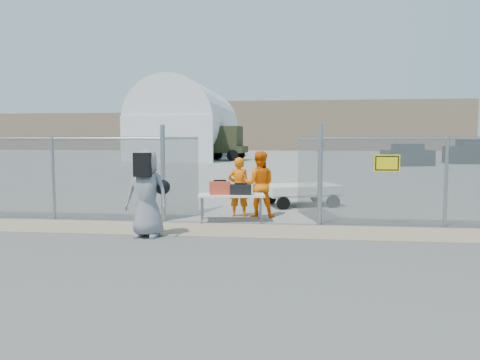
# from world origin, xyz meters

# --- Properties ---
(ground) EXTENTS (160.00, 160.00, 0.00)m
(ground) POSITION_xyz_m (0.00, 0.00, 0.00)
(ground) COLOR #454545
(tarmac_inside) EXTENTS (160.00, 80.00, 0.01)m
(tarmac_inside) POSITION_xyz_m (0.00, 42.00, 0.01)
(tarmac_inside) COLOR gray
(tarmac_inside) RESTS_ON ground
(dirt_strip) EXTENTS (44.00, 1.60, 0.01)m
(dirt_strip) POSITION_xyz_m (0.00, 1.00, 0.01)
(dirt_strip) COLOR #9B8865
(dirt_strip) RESTS_ON ground
(distant_hills) EXTENTS (140.00, 6.00, 9.00)m
(distant_hills) POSITION_xyz_m (5.00, 78.00, 4.50)
(distant_hills) COLOR #7F684F
(distant_hills) RESTS_ON ground
(chain_link_fence) EXTENTS (40.00, 0.20, 2.20)m
(chain_link_fence) POSITION_xyz_m (0.00, 2.00, 1.10)
(chain_link_fence) COLOR gray
(chain_link_fence) RESTS_ON ground
(quonset_hangar) EXTENTS (9.00, 18.00, 8.00)m
(quonset_hangar) POSITION_xyz_m (-10.00, 40.00, 4.00)
(quonset_hangar) COLOR white
(quonset_hangar) RESTS_ON ground
(folding_table) EXTENTS (1.77, 0.92, 0.72)m
(folding_table) POSITION_xyz_m (-0.24, 2.11, 0.36)
(folding_table) COLOR white
(folding_table) RESTS_ON ground
(orange_bag) EXTENTS (0.59, 0.46, 0.33)m
(orange_bag) POSITION_xyz_m (-0.53, 2.10, 0.89)
(orange_bag) COLOR #D94128
(orange_bag) RESTS_ON folding_table
(black_duffel) EXTENTS (0.53, 0.32, 0.25)m
(black_duffel) POSITION_xyz_m (0.01, 2.11, 0.85)
(black_duffel) COLOR black
(black_duffel) RESTS_ON folding_table
(security_worker_left) EXTENTS (0.60, 0.40, 1.64)m
(security_worker_left) POSITION_xyz_m (-0.14, 2.95, 0.82)
(security_worker_left) COLOR orange
(security_worker_left) RESTS_ON ground
(security_worker_right) EXTENTS (0.92, 0.74, 1.81)m
(security_worker_right) POSITION_xyz_m (0.42, 2.94, 0.90)
(security_worker_right) COLOR orange
(security_worker_right) RESTS_ON ground
(visitor) EXTENTS (0.97, 0.66, 1.91)m
(visitor) POSITION_xyz_m (-1.82, 0.09, 0.96)
(visitor) COLOR gray
(visitor) RESTS_ON ground
(utility_trailer) EXTENTS (3.35, 2.51, 0.73)m
(utility_trailer) POSITION_xyz_m (1.57, 5.22, 0.36)
(utility_trailer) COLOR white
(utility_trailer) RESTS_ON ground
(military_truck) EXTENTS (7.36, 3.50, 3.38)m
(military_truck) POSITION_xyz_m (-6.98, 36.48, 1.69)
(military_truck) COLOR #30341B
(military_truck) RESTS_ON ground
(parked_vehicle_near) EXTENTS (4.07, 2.50, 1.71)m
(parked_vehicle_near) POSITION_xyz_m (10.16, 28.30, 0.86)
(parked_vehicle_near) COLOR black
(parked_vehicle_near) RESTS_ON ground
(parked_vehicle_mid) EXTENTS (4.66, 2.30, 2.06)m
(parked_vehicle_mid) POSITION_xyz_m (16.56, 32.28, 1.03)
(parked_vehicle_mid) COLOR black
(parked_vehicle_mid) RESTS_ON ground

